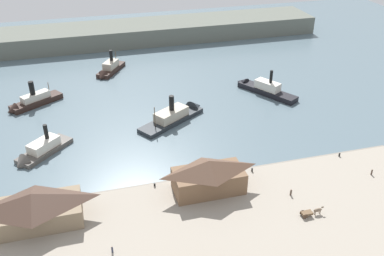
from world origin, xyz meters
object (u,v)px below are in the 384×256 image
Objects in this scene: horse_cart at (311,212)px; ferry_approaching_west at (262,88)px; pedestrian_near_cart at (372,172)px; ferry_moored_east at (109,69)px; pedestrian_near_west_shed at (112,250)px; ferry_moored_west at (31,102)px; ferry_shed_central_terminal at (209,175)px; mooring_post_west at (339,155)px; pedestrian_walking_west at (291,192)px; ferry_outer_harbor at (39,152)px; mooring_post_east at (252,170)px; mooring_post_center_east at (155,185)px; ferry_shed_east_terminal at (34,208)px; ferry_departing_north at (178,114)px.

horse_cart is 66.91m from ferry_approaching_west.
ferry_moored_east reaches higher than pedestrian_near_cart.
horse_cart reaches higher than pedestrian_near_west_shed.
ferry_moored_east is (27.98, 22.31, -0.05)m from ferry_moored_west.
ferry_shed_central_terminal reaches higher than mooring_post_west.
pedestrian_walking_west is 67.51m from ferry_outer_harbor.
ferry_approaching_west reaches higher than ferry_moored_east.
mooring_post_east is (12.95, 4.31, -3.78)m from ferry_shed_central_terminal.
ferry_moored_east is (-2.97, 77.73, -0.09)m from mooring_post_center_east.
ferry_approaching_west is (74.62, 51.08, -3.46)m from ferry_shed_east_terminal.
pedestrian_near_cart is 106.61m from ferry_moored_west.
pedestrian_near_cart reaches higher than mooring_post_west.
ferry_outer_harbor is at bearing 157.82° from pedestrian_near_cart.
mooring_post_east is 83.13m from ferry_moored_east.
ferry_departing_north is at bearing 107.32° from mooring_post_east.
pedestrian_near_cart is 55.52m from ferry_approaching_west.
horse_cart is at bearing -70.63° from ferry_moored_east.
pedestrian_walking_west is at bearing -107.12° from ferry_approaching_west.
pedestrian_near_west_shed is at bearing -150.08° from ferry_shed_central_terminal.
ferry_shed_east_terminal is at bearing -86.19° from ferry_moored_west.
ferry_shed_east_terminal is 22.08× the size of mooring_post_east.
mooring_post_west is 0.04× the size of ferry_departing_north.
pedestrian_near_cart is at bearing -18.11° from mooring_post_east.
ferry_shed_central_terminal reaches higher than ferry_moored_east.
mooring_post_center_east is at bearing -87.81° from ferry_moored_east.
ferry_outer_harbor reaches higher than pedestrian_walking_west.
ferry_approaching_west is 60.12m from ferry_moored_east.
ferry_shed_east_terminal reaches higher than ferry_moored_west.
ferry_moored_east is (-15.05, 82.58, -3.86)m from ferry_shed_central_terminal.
pedestrian_walking_west is 23.38m from pedestrian_near_cart.
ferry_moored_east is at bearing 109.37° from horse_cart.
ferry_departing_north reaches higher than pedestrian_near_cart.
pedestrian_near_west_shed is 22.38m from mooring_post_center_east.
ferry_shed_east_terminal is 80.42m from pedestrian_near_cart.
pedestrian_near_cart reaches higher than mooring_post_east.
pedestrian_near_west_shed is 87.80m from ferry_approaching_west.
ferry_departing_north is at bearing 131.71° from pedestrian_near_cart.
pedestrian_near_west_shed reaches higher than mooring_post_west.
ferry_shed_east_terminal is at bearing -174.37° from mooring_post_east.
horse_cart is 36.72m from mooring_post_center_east.
pedestrian_walking_west reaches higher than mooring_post_east.
mooring_post_east is (25.02, -0.54, 0.00)m from mooring_post_center_east.
ferry_moored_west is (-84.32, 65.23, -0.33)m from pedestrian_near_cart.
ferry_moored_east reaches higher than mooring_post_east.
mooring_post_west is 25.24m from mooring_post_east.
ferry_approaching_west is 79.32m from ferry_moored_west.
pedestrian_near_cart is (65.52, 8.99, 0.03)m from pedestrian_near_west_shed.
ferry_shed_central_terminal is 48.76m from ferry_outer_harbor.
mooring_post_east is (37.17, 18.25, -0.26)m from pedestrian_near_west_shed.
mooring_post_east is at bearing 5.63° from ferry_shed_east_terminal.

